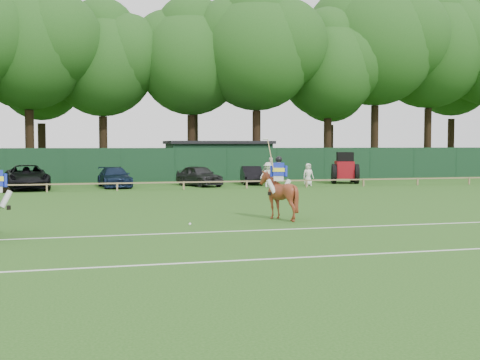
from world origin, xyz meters
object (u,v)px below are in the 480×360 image
object	(u,v)px
estate_black	(252,175)
suv_black	(27,177)
horse_chestnut	(279,195)
utility_shed	(218,159)
polo_ball	(190,224)
sedan_navy	(115,177)
spectator_mid	(271,172)
spectator_right	(308,175)
tractor	(344,169)
spectator_left	(268,175)
hatch_grey	(199,176)

from	to	relation	value
estate_black	suv_black	bearing A→B (deg)	-164.18
horse_chestnut	suv_black	distance (m)	21.45
utility_shed	polo_ball	bearing A→B (deg)	-105.08
sedan_navy	spectator_mid	distance (m)	10.11
spectator_mid	polo_ball	distance (m)	20.57
spectator_mid	spectator_right	size ratio (longest dim) A/B	1.28
estate_black	utility_shed	bearing A→B (deg)	104.02
sedan_navy	tractor	distance (m)	16.08
horse_chestnut	spectator_left	bearing A→B (deg)	-86.91
sedan_navy	hatch_grey	world-z (taller)	hatch_grey
spectator_right	horse_chestnut	bearing A→B (deg)	-117.07
spectator_right	utility_shed	xyz separation A→B (m)	(-3.67, 10.57, 0.79)
hatch_grey	spectator_left	xyz separation A→B (m)	(4.13, -2.02, 0.11)
sedan_navy	spectator_mid	world-z (taller)	spectator_mid
estate_black	utility_shed	size ratio (longest dim) A/B	0.45
spectator_left	polo_ball	bearing A→B (deg)	-112.41
polo_ball	tractor	world-z (taller)	tractor
spectator_right	tractor	xyz separation A→B (m)	(3.50, 1.93, 0.30)
spectator_left	sedan_navy	bearing A→B (deg)	169.79
spectator_mid	spectator_right	xyz separation A→B (m)	(2.65, 0.02, -0.21)
horse_chestnut	estate_black	world-z (taller)	horse_chestnut
polo_ball	sedan_navy	bearing A→B (deg)	92.97
suv_black	tractor	xyz separation A→B (m)	(21.41, 0.64, 0.30)
estate_black	sedan_navy	bearing A→B (deg)	-164.29
horse_chestnut	spectator_left	size ratio (longest dim) A/B	1.13
horse_chestnut	utility_shed	bearing A→B (deg)	-79.32
spectator_mid	tractor	xyz separation A→B (m)	(6.14, 1.95, 0.09)
sedan_navy	horse_chestnut	bearing A→B (deg)	-81.44
polo_ball	tractor	bearing A→B (deg)	53.77
hatch_grey	tractor	distance (m)	10.58
estate_black	spectator_right	bearing A→B (deg)	-32.37
spectator_left	tractor	distance (m)	6.84
estate_black	tractor	world-z (taller)	tractor
estate_black	spectator_mid	bearing A→B (deg)	-70.86
horse_chestnut	polo_ball	distance (m)	3.65
spectator_left	spectator_mid	size ratio (longest dim) A/B	0.83
polo_ball	utility_shed	world-z (taller)	utility_shed
suv_black	tractor	distance (m)	21.42
hatch_grey	utility_shed	bearing A→B (deg)	49.29
tractor	polo_ball	bearing A→B (deg)	-108.01
suv_black	hatch_grey	distance (m)	10.85
suv_black	sedan_navy	xyz separation A→B (m)	(5.34, 0.57, -0.10)
horse_chestnut	spectator_left	xyz separation A→B (m)	(5.12, 17.39, -0.10)
hatch_grey	spectator_mid	xyz separation A→B (m)	(4.42, -1.67, 0.27)
spectator_left	spectator_right	xyz separation A→B (m)	(2.94, 0.37, -0.05)
utility_shed	tractor	bearing A→B (deg)	-50.31
horse_chestnut	polo_ball	size ratio (longest dim) A/B	19.96
estate_black	horse_chestnut	bearing A→B (deg)	-93.63
horse_chestnut	hatch_grey	size ratio (longest dim) A/B	0.44
spectator_right	tractor	world-z (taller)	tractor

